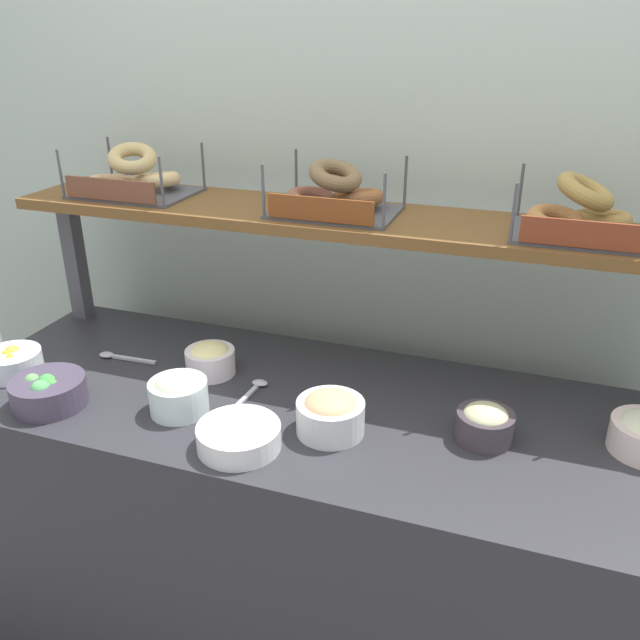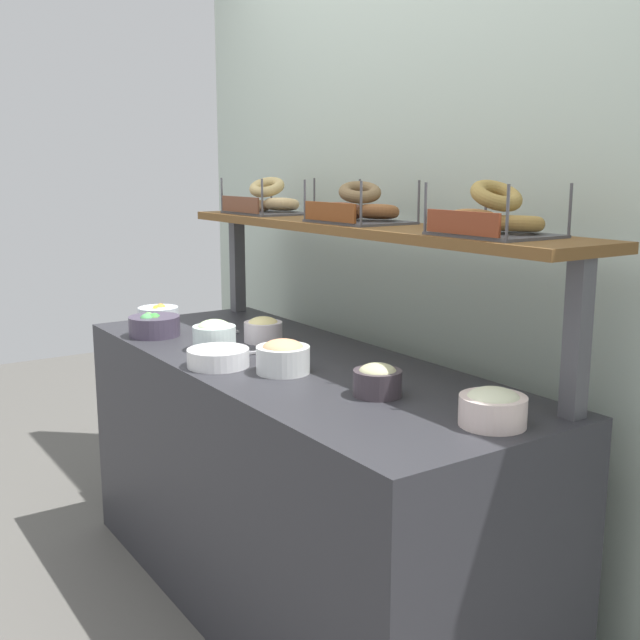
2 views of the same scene
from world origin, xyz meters
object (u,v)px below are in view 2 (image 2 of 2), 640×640
object	(u,v)px
serving_spoon_by_edge	(271,350)
bagel_basket_everything	(494,218)
bowl_scallion_spread	(214,335)
bowl_cream_cheese	(218,355)
bowl_lox_spread	(283,356)
bowl_potato_salad	(493,407)
bowl_veggie_mix	(154,325)
serving_spoon_near_plate	(222,326)
bowl_fruit_salad	(158,315)
bagel_basket_plain	(266,202)
bowl_egg_salad	(263,329)
bowl_tuna_salad	(377,380)
bagel_basket_cinnamon_raisin	(359,209)

from	to	relation	value
serving_spoon_by_edge	bagel_basket_everything	size ratio (longest dim) A/B	0.58
bowl_scallion_spread	bowl_cream_cheese	world-z (taller)	bowl_scallion_spread
bowl_lox_spread	bowl_potato_salad	bearing A→B (deg)	13.19
bowl_veggie_mix	serving_spoon_near_plate	world-z (taller)	bowl_veggie_mix
bowl_fruit_salad	bagel_basket_plain	bearing A→B (deg)	64.39
serving_spoon_by_edge	serving_spoon_near_plate	bearing A→B (deg)	174.42
bowl_egg_salad	bagel_basket_plain	size ratio (longest dim) A/B	0.41
bowl_lox_spread	bagel_basket_everything	size ratio (longest dim) A/B	0.53
bowl_potato_salad	bowl_veggie_mix	bearing A→B (deg)	-168.51
bowl_lox_spread	serving_spoon_by_edge	size ratio (longest dim) A/B	0.92
bowl_veggie_mix	serving_spoon_by_edge	size ratio (longest dim) A/B	1.06
bowl_lox_spread	bagel_basket_plain	distance (m)	0.93
bowl_scallion_spread	serving_spoon_near_plate	xyz separation A→B (m)	(-0.31, 0.19, -0.04)
bowl_egg_salad	serving_spoon_by_edge	world-z (taller)	bowl_egg_salad
serving_spoon_near_plate	bagel_basket_everything	bearing A→B (deg)	10.00
bowl_lox_spread	serving_spoon_near_plate	xyz separation A→B (m)	(-0.70, 0.15, -0.04)
serving_spoon_by_edge	bowl_tuna_salad	bearing A→B (deg)	-1.52
bowl_scallion_spread	bagel_basket_cinnamon_raisin	world-z (taller)	bagel_basket_cinnamon_raisin
bowl_egg_salad	bagel_basket_cinnamon_raisin	distance (m)	0.56
bagel_basket_plain	bagel_basket_everything	bearing A→B (deg)	-0.55
bowl_potato_salad	bagel_basket_plain	distance (m)	1.51
serving_spoon_near_plate	bagel_basket_everything	distance (m)	1.30
bowl_scallion_spread	bowl_veggie_mix	size ratio (longest dim) A/B	0.79
bowl_veggie_mix	bowl_tuna_salad	distance (m)	1.08
bagel_basket_plain	bowl_tuna_salad	bearing A→B (deg)	-14.59
bowl_egg_salad	bagel_basket_everything	bearing A→B (deg)	12.30
bowl_scallion_spread	bowl_egg_salad	bearing A→B (deg)	95.45
bowl_lox_spread	bagel_basket_everything	xyz separation A→B (m)	(0.49, 0.36, 0.43)
bowl_veggie_mix	bagel_basket_plain	distance (m)	0.66
bowl_cream_cheese	serving_spoon_near_plate	xyz separation A→B (m)	(-0.52, 0.28, -0.03)
bowl_cream_cheese	bagel_basket_everything	world-z (taller)	bagel_basket_everything
bowl_potato_salad	serving_spoon_near_plate	world-z (taller)	bowl_potato_salad
bowl_tuna_salad	serving_spoon_by_edge	world-z (taller)	bowl_tuna_salad
serving_spoon_near_plate	bowl_egg_salad	bearing A→B (deg)	2.82
bowl_veggie_mix	bowl_egg_salad	bearing A→B (deg)	42.85
bowl_scallion_spread	bowl_potato_salad	bearing A→B (deg)	10.58
bowl_potato_salad	bowl_tuna_salad	bearing A→B (deg)	-167.89
bowl_egg_salad	serving_spoon_near_plate	xyz separation A→B (m)	(-0.29, -0.01, -0.04)
bagel_basket_cinnamon_raisin	bowl_lox_spread	bearing A→B (deg)	-72.91
serving_spoon_by_edge	bagel_basket_plain	bearing A→B (deg)	151.15
bowl_potato_salad	bowl_cream_cheese	distance (m)	0.92
bagel_basket_plain	bagel_basket_cinnamon_raisin	xyz separation A→B (m)	(0.62, -0.01, -0.00)
bowl_potato_salad	bowl_egg_salad	bearing A→B (deg)	-179.93
serving_spoon_by_edge	bowl_lox_spread	bearing A→B (deg)	-22.58
bowl_cream_cheese	bowl_egg_salad	xyz separation A→B (m)	(-0.23, 0.29, 0.01)
bowl_egg_salad	bagel_basket_cinnamon_raisin	world-z (taller)	bagel_basket_cinnamon_raisin
bowl_lox_spread	serving_spoon_by_edge	distance (m)	0.28
bowl_tuna_salad	bagel_basket_plain	distance (m)	1.20
serving_spoon_near_plate	bagel_basket_plain	world-z (taller)	bagel_basket_plain
bowl_veggie_mix	serving_spoon_by_edge	xyz separation A→B (m)	(0.46, 0.23, -0.03)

